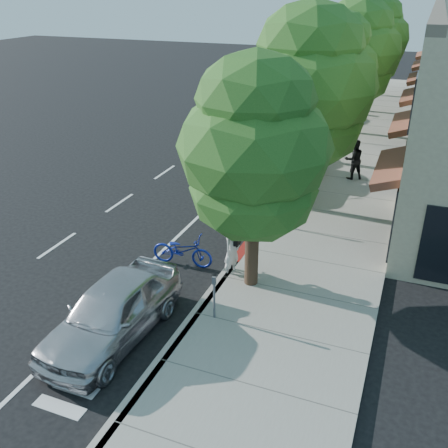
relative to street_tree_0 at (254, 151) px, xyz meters
The scene contains 18 objects.
ground 4.75m from the street_tree_0, 114.23° to the left, with size 120.00×120.00×0.00m, color black.
sidewalk 10.91m from the street_tree_0, 82.03° to the left, with size 4.60×56.00×0.15m, color gray.
curb 10.86m from the street_tree_0, 95.14° to the left, with size 0.30×56.00×0.15m, color #9E998E.
curb_red_segment 5.19m from the street_tree_0, 106.70° to the left, with size 0.32×4.00×0.15m, color maroon.
street_tree_0 is the anchor object (origin of this frame).
street_tree_1 6.03m from the street_tree_0, 90.00° to the left, with size 5.06×5.06×7.82m.
street_tree_2 12.01m from the street_tree_0, 90.00° to the left, with size 3.77×3.77×7.24m.
street_tree_3 18.01m from the street_tree_0, 90.00° to the left, with size 5.10×5.10×7.72m.
street_tree_4 24.01m from the street_tree_0, 90.00° to the left, with size 5.20×5.20×7.91m.
street_tree_5 30.00m from the street_tree_0, 90.00° to the left, with size 4.70×4.70×6.93m.
cyclist 3.44m from the street_tree_0, 152.57° to the left, with size 0.64×0.42×1.76m, color white.
bicycle 4.46m from the street_tree_0, behind, with size 0.70×2.00×1.05m, color navy.
silver_suv 9.18m from the street_tree_0, 99.48° to the left, with size 2.48×5.38×1.50m, color #AEADB2.
dark_sedan 12.32m from the street_tree_0, 105.20° to the left, with size 1.54×4.42×1.46m, color black.
white_pickup 20.92m from the street_tree_0, 98.64° to the left, with size 2.21×5.43×1.58m, color white.
dark_suv_far 30.36m from the street_tree_0, 95.90° to the left, with size 1.70×4.22×1.44m, color black.
near_car_a 5.50m from the street_tree_0, 125.51° to the right, with size 1.84×4.57×1.56m, color #BCBBC1.
pedestrian 10.64m from the street_tree_0, 81.77° to the left, with size 0.88×0.69×1.81m, color black.
Camera 1 is at (4.80, -14.06, 8.21)m, focal length 40.00 mm.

